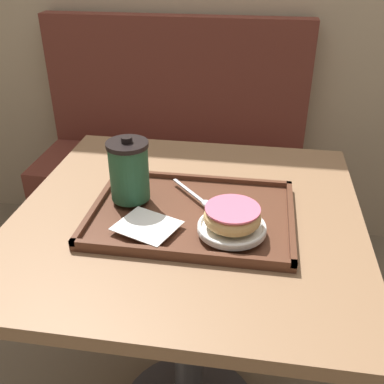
# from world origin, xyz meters

# --- Properties ---
(booth_bench) EXTENTS (1.11, 0.44, 1.00)m
(booth_bench) POSITION_xyz_m (-0.22, 0.87, 0.32)
(booth_bench) COLOR brown
(booth_bench) RESTS_ON ground_plane
(cafe_table) EXTENTS (0.76, 0.76, 0.74)m
(cafe_table) POSITION_xyz_m (0.00, 0.00, 0.55)
(cafe_table) COLOR #846042
(cafe_table) RESTS_ON ground_plane
(serving_tray) EXTENTS (0.43, 0.31, 0.02)m
(serving_tray) POSITION_xyz_m (0.01, -0.02, 0.75)
(serving_tray) COLOR #512D1E
(serving_tray) RESTS_ON cafe_table
(napkin_paper) EXTENTS (0.15, 0.14, 0.00)m
(napkin_paper) POSITION_xyz_m (-0.07, -0.11, 0.77)
(napkin_paper) COLOR white
(napkin_paper) RESTS_ON serving_tray
(coffee_cup_front) EXTENTS (0.09, 0.09, 0.15)m
(coffee_cup_front) POSITION_xyz_m (-0.13, 0.00, 0.83)
(coffee_cup_front) COLOR #235638
(coffee_cup_front) RESTS_ON serving_tray
(plate_with_chocolate_donut) EXTENTS (0.14, 0.14, 0.01)m
(plate_with_chocolate_donut) POSITION_xyz_m (0.10, -0.09, 0.77)
(plate_with_chocolate_donut) COLOR white
(plate_with_chocolate_donut) RESTS_ON serving_tray
(donut_chocolate_glazed) EXTENTS (0.11, 0.11, 0.04)m
(donut_chocolate_glazed) POSITION_xyz_m (0.10, -0.09, 0.80)
(donut_chocolate_glazed) COLOR #DBB270
(donut_chocolate_glazed) RESTS_ON plate_with_chocolate_donut
(spoon) EXTENTS (0.12, 0.13, 0.01)m
(spoon) POSITION_xyz_m (0.03, 0.01, 0.77)
(spoon) COLOR silver
(spoon) RESTS_ON serving_tray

